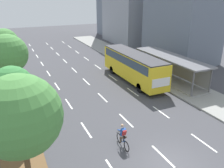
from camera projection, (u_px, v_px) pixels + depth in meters
ground_plane at (170, 163)px, 14.65m from camera, size 140.00×140.00×0.00m
median_strip at (10, 81)px, 28.33m from camera, size 2.60×52.00×0.12m
sidewalk_right at (136, 64)px, 35.20m from camera, size 4.50×52.00×0.15m
lane_divider_left at (52, 79)px, 29.02m from camera, size 0.14×48.14×0.01m
lane_divider_center at (80, 75)px, 30.39m from camera, size 0.14×48.14×0.01m
lane_divider_right at (105, 72)px, 31.76m from camera, size 0.14×48.14×0.01m
bus_shelter at (172, 65)px, 28.11m from camera, size 2.90×11.24×2.86m
bus at (133, 64)px, 27.90m from camera, size 2.54×11.29×3.37m
cyclist at (123, 137)px, 15.98m from camera, size 0.46×1.82×1.71m
median_tree_nearest at (20, 116)px, 10.39m from camera, size 3.82×3.82×6.61m
median_tree_second at (12, 88)px, 16.30m from camera, size 3.06×3.06×5.19m
median_tree_third at (8, 54)px, 21.59m from camera, size 3.61×3.61×6.39m
median_tree_fourth at (4, 43)px, 27.15m from camera, size 3.21×3.21×6.07m
building_near_right at (182, 11)px, 35.66m from camera, size 6.57×11.54×14.88m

